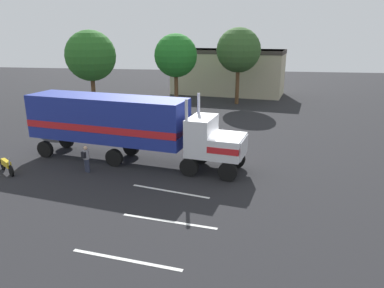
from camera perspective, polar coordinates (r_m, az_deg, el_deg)
name	(u,v)px	position (r m, az deg, el deg)	size (l,w,h in m)	color
ground_plane	(217,170)	(21.98, 3.95, -4.09)	(120.00, 120.00, 0.00)	#232326
lane_stripe_near	(170,191)	(19.07, -3.50, -7.51)	(4.40, 0.16, 0.01)	silver
lane_stripe_mid	(169,221)	(16.26, -3.68, -12.17)	(4.40, 0.16, 0.01)	silver
lane_stripe_far	(126,260)	(14.06, -10.45, -17.65)	(4.40, 0.16, 0.01)	silver
semi_truck	(123,123)	(23.15, -10.93, 3.30)	(14.37, 5.10, 4.50)	silver
person_bystander	(86,158)	(22.15, -16.47, -2.15)	(0.39, 0.48, 1.63)	#2D3347
motorcycle	(7,165)	(23.94, -27.38, -3.02)	(1.74, 1.35, 1.12)	black
tree_left	(91,56)	(39.27, -15.80, 13.32)	(5.16, 5.16, 8.31)	brown
tree_center	(176,56)	(40.65, -2.58, 13.83)	(4.73, 4.73, 7.95)	brown
tree_right	(239,50)	(42.02, 7.40, 14.54)	(4.98, 4.98, 8.60)	brown
building_backdrop	(228,70)	(49.39, 5.73, 11.57)	(15.44, 8.64, 5.89)	#B7AD8C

